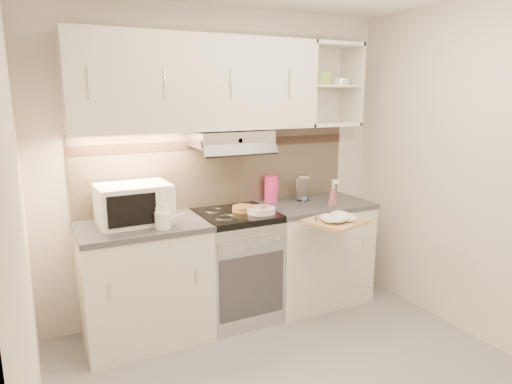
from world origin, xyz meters
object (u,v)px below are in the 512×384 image
watering_can (164,219)px  plate_stack (261,210)px  glass_jar (303,188)px  microwave (134,204)px  spray_bottle (333,194)px  cutting_board (336,221)px  pink_pitcher (271,189)px  electric_range (236,265)px

watering_can → plate_stack: (0.80, 0.07, -0.04)m
plate_stack → glass_jar: size_ratio=0.99×
microwave → plate_stack: (0.96, -0.16, -0.12)m
watering_can → spray_bottle: bearing=23.8°
watering_can → cutting_board: (1.25, -0.31, -0.09)m
pink_pitcher → spray_bottle: bearing=-28.8°
electric_range → cutting_board: size_ratio=2.16×
electric_range → spray_bottle: 1.01m
pink_pitcher → glass_jar: (0.26, -0.10, 0.00)m
glass_jar → plate_stack: bearing=-157.9°
electric_range → spray_bottle: (0.84, -0.15, 0.54)m
plate_stack → pink_pitcher: bearing=50.3°
plate_stack → pink_pitcher: size_ratio=0.99×
pink_pitcher → cutting_board: bearing=-63.1°
microwave → cutting_board: bearing=-22.5°
cutting_board → plate_stack: bearing=122.1°
microwave → watering_can: bearing=-57.3°
electric_range → watering_can: 0.84m
microwave → glass_jar: 1.48m
microwave → spray_bottle: 1.64m
electric_range → spray_bottle: size_ratio=3.86×
cutting_board → watering_can: bearing=148.6°
microwave → watering_can: microwave is taller
watering_can → glass_jar: size_ratio=0.91×
plate_stack → spray_bottle: 0.67m
glass_jar → cutting_board: bearing=-96.9°
glass_jar → spray_bottle: bearing=-59.6°
watering_can → plate_stack: watering_can is taller
spray_bottle → cutting_board: size_ratio=0.56×
plate_stack → glass_jar: bearing=22.1°
electric_range → glass_jar: bearing=8.4°
cutting_board → pink_pitcher: bearing=88.1°
pink_pitcher → microwave: bearing=-161.5°
electric_range → pink_pitcher: pink_pitcher is taller
glass_jar → spray_bottle: (0.15, -0.25, -0.03)m
plate_stack → spray_bottle: (0.67, -0.04, 0.07)m
cutting_board → glass_jar: bearing=65.8°
watering_can → spray_bottle: size_ratio=0.90×
spray_bottle → glass_jar: bearing=139.9°
watering_can → cutting_board: bearing=8.5°
microwave → watering_can: 0.29m
microwave → pink_pitcher: bearing=5.6°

